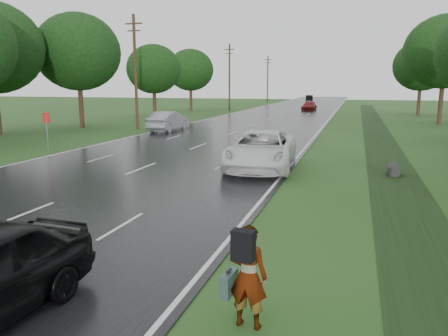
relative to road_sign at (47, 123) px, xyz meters
name	(u,v)px	position (x,y,z in m)	size (l,w,h in m)	color
ground	(21,217)	(8.50, -12.00, -1.64)	(220.00, 220.00, 0.00)	#274E1C
road	(277,116)	(8.50, 33.00, -1.62)	(14.00, 180.00, 0.04)	black
edge_stripe_east	(331,117)	(15.25, 33.00, -1.60)	(0.12, 180.00, 0.01)	silver
edge_stripe_west	(226,115)	(1.75, 33.00, -1.60)	(0.12, 180.00, 0.01)	silver
center_line	(277,116)	(8.50, 33.00, -1.60)	(0.12, 180.00, 0.01)	silver
drainage_ditch	(383,148)	(20.00, 6.71, -1.61)	(2.20, 120.00, 0.56)	black
road_sign	(47,123)	(0.00, 0.00, 0.00)	(0.50, 0.06, 2.30)	slate
utility_pole_mid	(135,71)	(-0.70, 13.00, 3.55)	(1.60, 0.26, 10.00)	#352016
utility_pole_far	(229,76)	(-0.70, 43.00, 3.55)	(1.60, 0.26, 10.00)	#352016
utility_pole_distant	(268,79)	(-0.70, 73.00, 3.55)	(1.60, 0.26, 10.00)	#352016
tree_east_d	(445,52)	(26.30, 26.00, 5.51)	(8.00, 8.00, 10.76)	#352016
tree_east_f	(422,66)	(26.00, 40.00, 4.73)	(7.20, 7.20, 9.62)	#352016
tree_west_c	(78,52)	(-6.50, 13.00, 5.27)	(7.80, 7.80, 10.43)	#352016
tree_west_d	(154,69)	(-5.70, 27.00, 4.18)	(6.60, 6.60, 8.80)	#352016
tree_west_f	(190,70)	(-6.30, 41.00, 4.49)	(7.00, 7.00, 9.29)	#352016
pedestrian	(247,275)	(16.68, -16.01, -0.72)	(0.82, 0.77, 1.79)	#A5998C
white_pickup	(261,150)	(14.00, -2.30, -0.70)	(2.98, 6.47, 1.80)	white
silver_sedan	(168,121)	(2.70, 12.21, -0.76)	(1.79, 5.13, 1.69)	gray
far_car_red	(309,106)	(11.26, 45.76, -0.94)	(1.86, 4.57, 1.33)	maroon
far_car_dark	(309,98)	(7.50, 81.47, -0.86)	(1.58, 4.52, 1.49)	black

